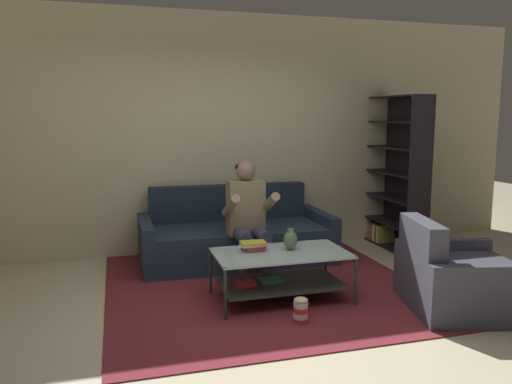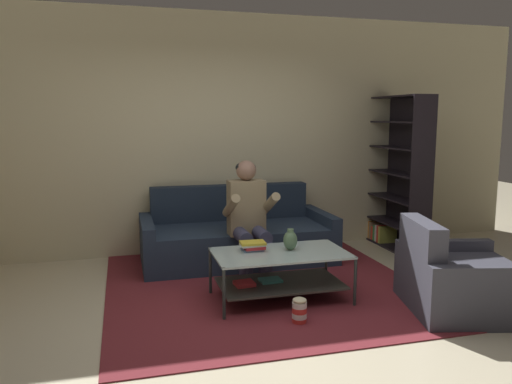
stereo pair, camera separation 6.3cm
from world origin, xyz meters
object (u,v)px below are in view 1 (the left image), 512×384
Objects in this scene: vase at (291,240)px; book_stack at (253,246)px; armchair at (457,280)px; popcorn_tub at (301,310)px; couch at (235,237)px; bookshelf at (396,182)px; coffee_table at (279,268)px; person_seated_center at (248,215)px.

vase is 0.85× the size of book_stack.
armchair is at bearing -24.68° from book_stack.
book_stack is 0.79m from popcorn_tub.
couch reaches higher than vase.
book_stack is (-0.34, 0.06, -0.05)m from vase.
bookshelf is at bearing 30.16° from book_stack.
popcorn_tub is at bearing -71.60° from book_stack.
book_stack is 0.21× the size of armchair.
couch is at bearing 84.14° from book_stack.
coffee_table is at bearing -157.31° from vase.
book_stack is 1.08× the size of popcorn_tub.
popcorn_tub is (0.09, -1.30, -0.55)m from person_seated_center.
popcorn_tub is (0.00, -0.54, -0.19)m from coffee_table.
person_seated_center is (0.00, -0.58, 0.38)m from couch.
vase is at bearing 22.69° from coffee_table.
armchair is at bearing -52.81° from couch.
couch reaches higher than coffee_table.
popcorn_tub is (0.09, -1.88, -0.17)m from couch.
person_seated_center is 2.09m from armchair.
bookshelf is (2.05, 1.42, 0.54)m from coffee_table.
armchair reaches higher than popcorn_tub.
bookshelf reaches higher than popcorn_tub.
bookshelf reaches higher than armchair.
book_stack is at bearing -149.84° from bookshelf.
person_seated_center is at bearing 93.98° from popcorn_tub.
couch is 1.89m from popcorn_tub.
coffee_table is 5.59× the size of popcorn_tub.
vase is at bearing 151.83° from armchair.
bookshelf is (2.14, 0.66, 0.18)m from person_seated_center.
book_stack reaches higher than coffee_table.
couch is 1.94× the size of armchair.
couch reaches higher than book_stack.
coffee_table is 0.58m from popcorn_tub.
coffee_table is at bearing -86.22° from couch.
couch is 1.13× the size of bookshelf.
person_seated_center reaches higher than armchair.
vase reaches higher than book_stack.
bookshelf is at bearing 34.82° from coffee_table.
couch is at bearing 99.36° from vase.
person_seated_center is 1.01× the size of coffee_table.
vase is at bearing -80.64° from couch.
bookshelf is 8.89× the size of popcorn_tub.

